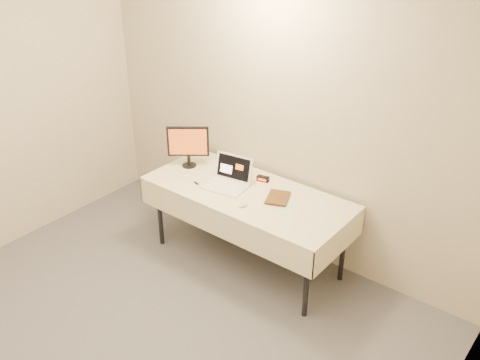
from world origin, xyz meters
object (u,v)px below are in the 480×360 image
Objects in this scene: table at (247,198)px; monitor at (188,143)px; book at (268,185)px; laptop at (229,179)px.

monitor is (-0.74, 0.05, 0.30)m from table.
monitor is 0.94m from book.
laptop is at bearing -43.76° from monitor.
monitor is (-0.54, 0.06, 0.17)m from laptop.
laptop is at bearing 162.02° from book.
laptop reaches higher than book.
monitor is at bearing 156.26° from book.
monitor is at bearing 164.90° from laptop.
book is (0.20, 0.02, 0.18)m from table.
monitor is 1.64× the size of book.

